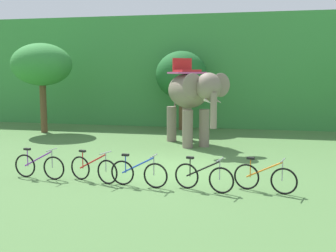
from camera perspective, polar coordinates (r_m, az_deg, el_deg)
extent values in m
plane|color=#4C753D|center=(13.53, 0.14, -6.04)|extent=(80.00, 80.00, 0.00)
cube|color=#3D8E42|center=(26.16, 6.30, 7.53)|extent=(36.00, 6.00, 6.36)
cylinder|color=brown|center=(22.47, -16.93, 2.40)|extent=(0.34, 0.34, 2.57)
ellipsoid|color=#338438|center=(22.39, -17.15, 8.18)|extent=(3.09, 3.09, 2.18)
cylinder|color=brown|center=(22.44, 1.85, 1.80)|extent=(0.27, 0.27, 1.85)
ellipsoid|color=#1E6028|center=(22.33, 1.87, 7.12)|extent=(2.77, 2.77, 2.56)
ellipsoid|color=gray|center=(18.01, 2.73, 4.91)|extent=(2.78, 3.19, 1.50)
cylinder|color=gray|center=(17.51, 5.05, -0.28)|extent=(0.44, 0.44, 1.60)
cylinder|color=gray|center=(17.18, 2.76, -0.41)|extent=(0.44, 0.44, 1.60)
cylinder|color=gray|center=(19.12, 2.64, 0.41)|extent=(0.44, 0.44, 1.60)
cylinder|color=gray|center=(18.82, 0.50, 0.30)|extent=(0.44, 0.44, 1.60)
ellipsoid|color=gray|center=(16.20, 5.65, 5.47)|extent=(1.44, 1.47, 1.10)
ellipsoid|color=gray|center=(16.63, 7.33, 5.67)|extent=(0.79, 0.60, 0.96)
ellipsoid|color=gray|center=(16.06, 3.43, 5.65)|extent=(0.79, 0.60, 0.96)
cylinder|color=gray|center=(15.86, 6.35, 2.16)|extent=(0.26, 0.26, 1.40)
cone|color=beige|center=(15.98, 6.99, 3.45)|extent=(0.41, 0.53, 0.21)
cone|color=beige|center=(15.78, 5.58, 3.41)|extent=(0.41, 0.53, 0.21)
cube|color=#BF4C8C|center=(18.09, 2.61, 7.40)|extent=(1.83, 1.82, 0.08)
cube|color=#B22323|center=(18.09, 2.61, 7.68)|extent=(1.36, 1.41, 0.10)
cube|color=#B22323|center=(18.55, 1.98, 8.55)|extent=(0.80, 0.59, 0.56)
cylinder|color=gray|center=(19.34, 0.99, 3.77)|extent=(0.08, 0.08, 0.90)
torus|color=black|center=(13.20, -19.25, -5.24)|extent=(0.71, 0.11, 0.71)
torus|color=black|center=(12.64, -15.59, -5.66)|extent=(0.71, 0.11, 0.71)
cylinder|color=purple|center=(12.88, -17.60, -4.35)|extent=(0.97, 0.13, 0.54)
cylinder|color=purple|center=(13.09, -18.95, -4.17)|extent=(0.03, 0.03, 0.52)
cube|color=black|center=(13.04, -19.00, -3.05)|extent=(0.21, 0.12, 0.06)
cylinder|color=#9E9EA3|center=(12.61, -15.83, -4.40)|extent=(0.03, 0.03, 0.55)
cylinder|color=#9E9EA3|center=(12.56, -15.87, -3.19)|extent=(0.08, 0.52, 0.03)
torus|color=black|center=(12.47, -12.10, -5.73)|extent=(0.69, 0.25, 0.71)
torus|color=black|center=(11.85, -8.43, -6.34)|extent=(0.69, 0.25, 0.71)
cylinder|color=red|center=(12.11, -10.43, -4.86)|extent=(0.94, 0.32, 0.54)
cylinder|color=red|center=(12.35, -11.78, -4.61)|extent=(0.03, 0.03, 0.52)
cube|color=black|center=(12.30, -11.81, -3.43)|extent=(0.22, 0.15, 0.06)
cylinder|color=#9E9EA3|center=(11.82, -8.65, -4.99)|extent=(0.03, 0.03, 0.55)
cylinder|color=#9E9EA3|center=(11.76, -8.67, -3.71)|extent=(0.18, 0.51, 0.03)
torus|color=black|center=(11.71, -6.35, -6.47)|extent=(0.71, 0.13, 0.71)
torus|color=black|center=(11.33, -1.74, -6.91)|extent=(0.71, 0.13, 0.71)
cylinder|color=blue|center=(11.46, -4.21, -5.47)|extent=(0.97, 0.16, 0.54)
cylinder|color=blue|center=(11.61, -5.92, -5.27)|extent=(0.03, 0.03, 0.52)
cube|color=black|center=(11.55, -5.94, -4.01)|extent=(0.21, 0.12, 0.06)
cylinder|color=#9E9EA3|center=(11.28, -1.99, -5.51)|extent=(0.03, 0.03, 0.55)
cylinder|color=#9E9EA3|center=(11.22, -1.99, -4.17)|extent=(0.09, 0.52, 0.03)
torus|color=black|center=(11.30, 2.61, -6.95)|extent=(0.70, 0.23, 0.71)
torus|color=black|center=(10.94, 7.42, -7.50)|extent=(0.70, 0.23, 0.71)
cylinder|color=black|center=(11.06, 4.87, -5.96)|extent=(0.95, 0.29, 0.54)
cylinder|color=black|center=(11.20, 3.09, -5.72)|extent=(0.03, 0.03, 0.52)
cube|color=black|center=(11.14, 3.10, -4.42)|extent=(0.22, 0.15, 0.06)
cylinder|color=#9E9EA3|center=(10.89, 7.20, -6.05)|extent=(0.03, 0.03, 0.55)
cylinder|color=#9E9EA3|center=(10.83, 7.22, -4.66)|extent=(0.16, 0.51, 0.03)
torus|color=black|center=(11.42, 10.87, -6.93)|extent=(0.70, 0.23, 0.71)
torus|color=black|center=(11.19, 15.82, -7.39)|extent=(0.70, 0.23, 0.71)
cylinder|color=orange|center=(11.24, 13.23, -5.92)|extent=(0.95, 0.29, 0.54)
cylinder|color=orange|center=(11.33, 11.39, -5.71)|extent=(0.03, 0.03, 0.52)
cube|color=black|center=(11.27, 11.42, -4.42)|extent=(0.22, 0.15, 0.06)
cylinder|color=#9E9EA3|center=(11.13, 15.62, -5.98)|extent=(0.03, 0.03, 0.55)
cylinder|color=#9E9EA3|center=(11.07, 15.67, -4.62)|extent=(0.17, 0.51, 0.03)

